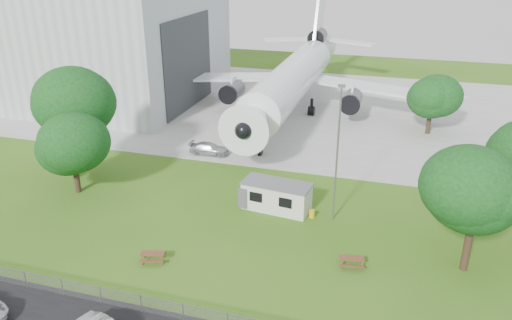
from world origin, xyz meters
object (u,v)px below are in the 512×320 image
(hangar, at_px, (73,34))
(airliner, at_px, (294,76))
(site_cabin, at_px, (277,196))
(picnic_east, at_px, (351,266))
(picnic_west, at_px, (153,261))

(hangar, xyz_separation_m, airliner, (35.97, -0.14, -4.14))
(hangar, relative_size, site_cabin, 6.25)
(site_cabin, xyz_separation_m, picnic_east, (7.61, -7.05, -1.31))
(site_cabin, bearing_deg, hangar, 144.32)
(hangar, bearing_deg, site_cabin, -35.68)
(site_cabin, relative_size, picnic_east, 3.82)
(picnic_west, height_order, picnic_east, same)
(airliner, bearing_deg, picnic_west, -92.77)
(site_cabin, distance_m, picnic_west, 12.84)
(hangar, height_order, site_cabin, hangar)
(picnic_west, relative_size, picnic_east, 1.00)
(airliner, bearing_deg, site_cabin, -80.33)
(hangar, xyz_separation_m, site_cabin, (40.96, -29.41, -8.09))
(site_cabin, relative_size, picnic_west, 3.82)
(hangar, height_order, airliner, hangar)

